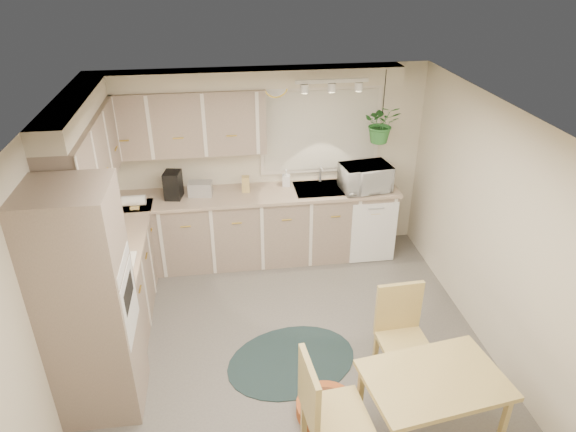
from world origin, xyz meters
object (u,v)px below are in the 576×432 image
(dining_table, at_px, (430,408))
(pet_bed, at_px, (326,408))
(braided_rug, at_px, (292,361))
(chair_left, at_px, (337,412))
(microwave, at_px, (365,175))
(chair_back, at_px, (405,342))

(dining_table, height_order, pet_bed, dining_table)
(braided_rug, bearing_deg, chair_left, -80.84)
(pet_bed, bearing_deg, dining_table, -25.05)
(dining_table, bearing_deg, microwave, 85.82)
(chair_back, height_order, microwave, microwave)
(microwave, bearing_deg, braided_rug, -130.60)
(dining_table, bearing_deg, pet_bed, 154.95)
(dining_table, bearing_deg, chair_left, -174.11)
(chair_back, height_order, pet_bed, chair_back)
(dining_table, xyz_separation_m, chair_back, (-0.01, 0.62, 0.15))
(pet_bed, bearing_deg, chair_left, -93.81)
(chair_back, relative_size, braided_rug, 0.75)
(pet_bed, xyz_separation_m, microwave, (0.97, 2.50, 1.08))
(chair_back, bearing_deg, pet_bed, 16.71)
(braided_rug, relative_size, microwave, 2.20)
(chair_back, bearing_deg, braided_rug, -25.36)
(pet_bed, distance_m, microwave, 2.89)
(chair_left, height_order, pet_bed, chair_left)
(chair_left, xyz_separation_m, chair_back, (0.78, 0.70, -0.03))
(braided_rug, bearing_deg, pet_bed, -72.75)
(microwave, bearing_deg, dining_table, -102.07)
(chair_left, height_order, chair_back, chair_left)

